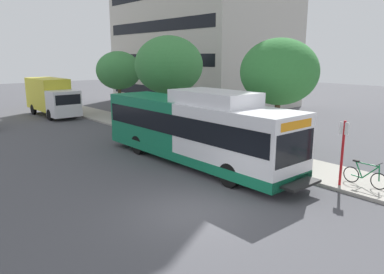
{
  "coord_description": "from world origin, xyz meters",
  "views": [
    {
      "loc": [
        -7.63,
        -8.83,
        5.17
      ],
      "look_at": [
        2.91,
        3.51,
        1.6
      ],
      "focal_mm": 34.49,
      "sensor_mm": 36.0,
      "label": 1
    }
  ],
  "objects_px": {
    "bus_stop_sign_pole": "(343,148)",
    "street_tree_near_stop": "(279,72)",
    "street_tree_mid_block": "(169,65)",
    "street_tree_far_block": "(119,71)",
    "bicycle_parked": "(365,176)",
    "transit_bus": "(194,129)",
    "box_truck_background": "(52,96)"
  },
  "relations": [
    {
      "from": "bus_stop_sign_pole",
      "to": "street_tree_far_block",
      "type": "bearing_deg",
      "value": 84.19
    },
    {
      "from": "street_tree_mid_block",
      "to": "street_tree_near_stop",
      "type": "bearing_deg",
      "value": -89.97
    },
    {
      "from": "box_truck_background",
      "to": "bus_stop_sign_pole",
      "type": "bearing_deg",
      "value": -85.62
    },
    {
      "from": "street_tree_mid_block",
      "to": "bus_stop_sign_pole",
      "type": "bearing_deg",
      "value": -97.7
    },
    {
      "from": "bus_stop_sign_pole",
      "to": "street_tree_near_stop",
      "type": "xyz_separation_m",
      "value": [
        1.85,
        4.55,
        2.74
      ]
    },
    {
      "from": "transit_bus",
      "to": "bicycle_parked",
      "type": "bearing_deg",
      "value": -69.04
    },
    {
      "from": "street_tree_mid_block",
      "to": "box_truck_background",
      "type": "height_order",
      "value": "street_tree_mid_block"
    },
    {
      "from": "bicycle_parked",
      "to": "street_tree_near_stop",
      "type": "distance_m",
      "value": 6.6
    },
    {
      "from": "bus_stop_sign_pole",
      "to": "street_tree_mid_block",
      "type": "bearing_deg",
      "value": 82.3
    },
    {
      "from": "transit_bus",
      "to": "street_tree_mid_block",
      "type": "relative_size",
      "value": 1.91
    },
    {
      "from": "transit_bus",
      "to": "street_tree_far_block",
      "type": "distance_m",
      "value": 15.37
    },
    {
      "from": "street_tree_mid_block",
      "to": "transit_bus",
      "type": "bearing_deg",
      "value": -118.76
    },
    {
      "from": "bus_stop_sign_pole",
      "to": "street_tree_mid_block",
      "type": "height_order",
      "value": "street_tree_mid_block"
    },
    {
      "from": "bus_stop_sign_pole",
      "to": "bicycle_parked",
      "type": "height_order",
      "value": "bus_stop_sign_pole"
    },
    {
      "from": "transit_bus",
      "to": "street_tree_mid_block",
      "type": "bearing_deg",
      "value": 61.24
    },
    {
      "from": "bus_stop_sign_pole",
      "to": "box_truck_background",
      "type": "xyz_separation_m",
      "value": [
        -1.97,
        25.71,
        0.09
      ]
    },
    {
      "from": "transit_bus",
      "to": "street_tree_mid_block",
      "type": "height_order",
      "value": "street_tree_mid_block"
    },
    {
      "from": "box_truck_background",
      "to": "street_tree_near_stop",
      "type": "bearing_deg",
      "value": -79.76
    },
    {
      "from": "street_tree_near_stop",
      "to": "street_tree_mid_block",
      "type": "xyz_separation_m",
      "value": [
        -0.0,
        9.12,
        0.17
      ]
    },
    {
      "from": "transit_bus",
      "to": "street_tree_far_block",
      "type": "xyz_separation_m",
      "value": [
        4.25,
        14.59,
        2.28
      ]
    },
    {
      "from": "bicycle_parked",
      "to": "street_tree_near_stop",
      "type": "xyz_separation_m",
      "value": [
        1.22,
        5.24,
        3.83
      ]
    },
    {
      "from": "bus_stop_sign_pole",
      "to": "bicycle_parked",
      "type": "xyz_separation_m",
      "value": [
        0.64,
        -0.69,
        -1.09
      ]
    },
    {
      "from": "transit_bus",
      "to": "bicycle_parked",
      "type": "relative_size",
      "value": 6.96
    },
    {
      "from": "street_tree_near_stop",
      "to": "street_tree_far_block",
      "type": "relative_size",
      "value": 1.09
    },
    {
      "from": "bicycle_parked",
      "to": "street_tree_mid_block",
      "type": "relative_size",
      "value": 0.28
    },
    {
      "from": "transit_bus",
      "to": "street_tree_near_stop",
      "type": "distance_m",
      "value": 5.15
    },
    {
      "from": "street_tree_far_block",
      "to": "box_truck_background",
      "type": "height_order",
      "value": "street_tree_far_block"
    },
    {
      "from": "street_tree_far_block",
      "to": "box_truck_background",
      "type": "distance_m",
      "value": 6.6
    },
    {
      "from": "transit_bus",
      "to": "bicycle_parked",
      "type": "xyz_separation_m",
      "value": [
        2.74,
        -7.16,
        -1.14
      ]
    },
    {
      "from": "street_tree_near_stop",
      "to": "street_tree_mid_block",
      "type": "height_order",
      "value": "street_tree_mid_block"
    },
    {
      "from": "bicycle_parked",
      "to": "box_truck_background",
      "type": "relative_size",
      "value": 0.25
    },
    {
      "from": "street_tree_mid_block",
      "to": "street_tree_far_block",
      "type": "distance_m",
      "value": 7.42
    }
  ]
}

